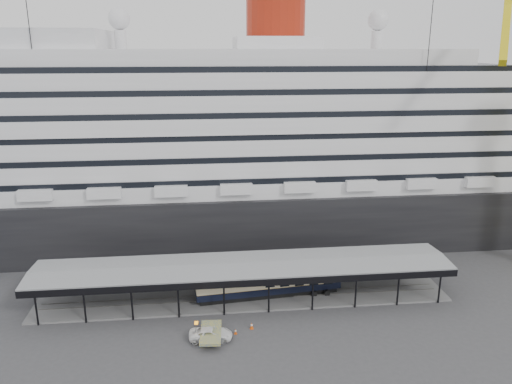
% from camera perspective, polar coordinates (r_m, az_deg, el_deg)
% --- Properties ---
extents(ground, '(200.00, 200.00, 0.00)m').
position_cam_1_polar(ground, '(65.78, -1.01, -14.08)').
color(ground, '#3A3A3C').
rests_on(ground, ground).
extents(cruise_ship, '(130.00, 30.00, 43.90)m').
position_cam_1_polar(cruise_ship, '(89.93, -2.94, 6.72)').
color(cruise_ship, black).
rests_on(cruise_ship, ground).
extents(platform_canopy, '(56.00, 9.18, 5.30)m').
position_cam_1_polar(platform_canopy, '(69.04, -1.41, -10.30)').
color(platform_canopy, slate).
rests_on(platform_canopy, ground).
extents(port_truck, '(5.23, 2.66, 1.42)m').
position_cam_1_polar(port_truck, '(61.28, -5.19, -15.87)').
color(port_truck, white).
rests_on(port_truck, ground).
extents(pullman_carriage, '(20.18, 4.57, 19.65)m').
position_cam_1_polar(pullman_carriage, '(69.35, 1.47, -10.13)').
color(pullman_carriage, black).
rests_on(pullman_carriage, ground).
extents(traffic_cone_left, '(0.42, 0.42, 0.74)m').
position_cam_1_polar(traffic_cone_left, '(63.33, -5.84, -15.09)').
color(traffic_cone_left, '#E85A0C').
rests_on(traffic_cone_left, ground).
extents(traffic_cone_mid, '(0.44, 0.44, 0.68)m').
position_cam_1_polar(traffic_cone_mid, '(62.29, -2.35, -15.63)').
color(traffic_cone_mid, '#D64D0B').
rests_on(traffic_cone_mid, ground).
extents(traffic_cone_right, '(0.52, 0.52, 0.85)m').
position_cam_1_polar(traffic_cone_right, '(63.18, -0.50, -15.03)').
color(traffic_cone_right, '#DF500C').
rests_on(traffic_cone_right, ground).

